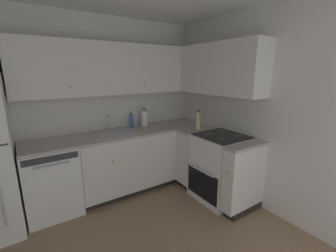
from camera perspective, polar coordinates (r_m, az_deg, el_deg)
wall_back at (r=3.31m, az=-20.71°, el=4.38°), size 3.54×0.05×2.46m
wall_right at (r=2.92m, az=24.64°, el=2.88°), size 0.05×3.42×2.46m
dishwasher at (r=3.15m, az=-27.62°, el=-12.10°), size 0.60×0.63×0.86m
lower_cabinets_back at (r=3.35m, az=-10.70°, el=-9.05°), size 1.34×0.62×0.86m
countertop_back at (r=3.21m, az=-11.07°, el=-1.79°), size 2.55×0.60×0.03m
lower_cabinets_right at (r=3.26m, az=11.22°, el=-9.78°), size 0.62×1.10×0.86m
countertop_right at (r=3.11m, az=11.57°, el=-2.31°), size 0.60×1.10×0.03m
oven_range at (r=3.17m, az=13.20°, el=-10.12°), size 0.68×0.62×1.04m
upper_cabinets_back at (r=3.17m, az=-15.58°, el=13.87°), size 2.23×0.34×0.67m
upper_cabinets_right at (r=3.26m, az=11.00°, el=14.10°), size 0.32×1.65×0.67m
sink at (r=3.13m, az=-13.75°, el=-2.76°), size 0.58×0.40×0.10m
faucet at (r=3.28m, az=-15.11°, el=1.16°), size 0.07×0.16×0.24m
soap_bottle at (r=3.41m, az=-9.30°, el=1.27°), size 0.06×0.06×0.22m
paper_towel_roll at (r=3.48m, az=-6.08°, el=1.98°), size 0.11×0.11×0.30m
oil_bottle at (r=3.30m, az=7.69°, el=1.48°), size 0.06×0.06×0.28m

